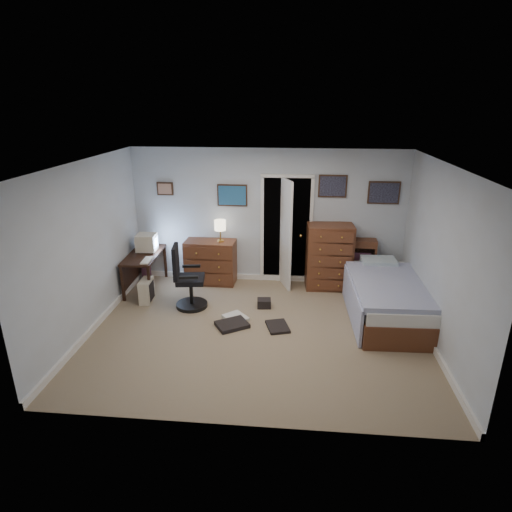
{
  "coord_description": "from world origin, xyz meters",
  "views": [
    {
      "loc": [
        0.5,
        -5.65,
        3.28
      ],
      "look_at": [
        -0.06,
        0.3,
        1.1
      ],
      "focal_mm": 30.0,
      "sensor_mm": 36.0,
      "label": 1
    }
  ],
  "objects_px": {
    "computer_desk": "(140,262)",
    "bed": "(386,298)",
    "office_chair": "(187,284)",
    "tall_dresser": "(329,257)",
    "low_dresser": "(211,262)"
  },
  "relations": [
    {
      "from": "office_chair",
      "to": "tall_dresser",
      "type": "height_order",
      "value": "tall_dresser"
    },
    {
      "from": "computer_desk",
      "to": "office_chair",
      "type": "distance_m",
      "value": 1.24
    },
    {
      "from": "office_chair",
      "to": "bed",
      "type": "height_order",
      "value": "office_chair"
    },
    {
      "from": "computer_desk",
      "to": "low_dresser",
      "type": "bearing_deg",
      "value": 14.99
    },
    {
      "from": "office_chair",
      "to": "low_dresser",
      "type": "xyz_separation_m",
      "value": [
        0.19,
        1.06,
        -0.01
      ]
    },
    {
      "from": "tall_dresser",
      "to": "low_dresser",
      "type": "bearing_deg",
      "value": 175.83
    },
    {
      "from": "tall_dresser",
      "to": "bed",
      "type": "relative_size",
      "value": 0.56
    },
    {
      "from": "computer_desk",
      "to": "bed",
      "type": "distance_m",
      "value": 4.33
    },
    {
      "from": "computer_desk",
      "to": "tall_dresser",
      "type": "relative_size",
      "value": 0.99
    },
    {
      "from": "computer_desk",
      "to": "tall_dresser",
      "type": "height_order",
      "value": "tall_dresser"
    },
    {
      "from": "computer_desk",
      "to": "low_dresser",
      "type": "height_order",
      "value": "low_dresser"
    },
    {
      "from": "office_chair",
      "to": "low_dresser",
      "type": "height_order",
      "value": "office_chair"
    },
    {
      "from": "computer_desk",
      "to": "tall_dresser",
      "type": "xyz_separation_m",
      "value": [
        3.42,
        0.36,
        0.08
      ]
    },
    {
      "from": "tall_dresser",
      "to": "bed",
      "type": "distance_m",
      "value": 1.39
    },
    {
      "from": "computer_desk",
      "to": "bed",
      "type": "relative_size",
      "value": 0.55
    }
  ]
}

